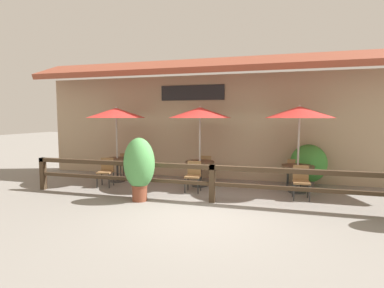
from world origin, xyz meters
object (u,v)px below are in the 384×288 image
Objects in this scene: dining_table_near at (117,163)px; patio_umbrella_far at (300,112)px; chair_middle_streetside at (193,175)px; chair_middle_wallside at (206,167)px; chair_far_wallside at (294,171)px; dining_table_far at (298,171)px; patio_umbrella_middle at (200,113)px; dining_table_middle at (200,166)px; chair_far_streetside at (301,180)px; chair_near_wallside at (127,163)px; potted_plant_corner_fern at (308,164)px; patio_umbrella_near at (116,113)px; potted_plant_tall_tropical at (139,166)px; chair_near_streetside at (106,170)px.

patio_umbrella_far reaches higher than dining_table_near.
chair_middle_wallside is at bearing 85.65° from chair_middle_streetside.
chair_middle_wallside and chair_far_wallside have the same top height.
dining_table_far is (2.90, 0.70, 0.12)m from chair_middle_streetside.
patio_umbrella_middle is 3.41m from chair_far_wallside.
chair_far_streetside reaches higher than dining_table_middle.
chair_middle_streetside reaches higher than dining_table_near.
patio_umbrella_middle reaches higher than dining_table_near.
chair_middle_streetside is (2.85, -1.38, 0.00)m from chair_near_wallside.
chair_near_wallside is 0.35× the size of patio_umbrella_far.
chair_far_wallside is at bearing 92.56° from chair_far_streetside.
potted_plant_corner_fern is (0.37, 0.86, 0.09)m from dining_table_far.
patio_umbrella_far is 1.91m from chair_far_streetside.
patio_umbrella_near is 1.89× the size of potted_plant_corner_fern.
potted_plant_tall_tropical is at bearing 63.50° from chair_middle_wallside.
chair_middle_streetside is 1.00× the size of chair_far_streetside.
chair_near_streetside is 0.97× the size of dining_table_far.
patio_umbrella_near is 3.28m from dining_table_middle.
chair_near_wallside and chair_far_wallside have the same top height.
dining_table_far is 1.03× the size of chair_far_streetside.
dining_table_near is 1.03× the size of chair_middle_streetside.
chair_near_streetside is at bearing 77.59° from chair_near_wallside.
patio_umbrella_far is at bearing 26.64° from potted_plant_tall_tropical.
potted_plant_tall_tropical is (-1.09, -2.02, 0.29)m from dining_table_middle.
patio_umbrella_near is at bearing 78.31° from chair_near_wallside.
dining_table_far is at bearing 10.68° from chair_middle_streetside.
patio_umbrella_near and patio_umbrella_far have the same top height.
patio_umbrella_far is at bearing 159.05° from chair_near_wallside.
chair_middle_wallside is 3.45m from patio_umbrella_far.
dining_table_far is 1.03× the size of chair_far_wallside.
chair_far_wallside is at bearing 13.00° from patio_umbrella_middle.
chair_middle_streetside is at bearing 50.18° from potted_plant_tall_tropical.
chair_middle_streetside is at bearing -166.45° from patio_umbrella_far.
patio_umbrella_near is at bearing -179.51° from patio_umbrella_far.
patio_umbrella_near is at bearing 164.14° from chair_middle_streetside.
chair_near_wallside and chair_far_streetside have the same top height.
chair_far_streetside is (2.94, 0.02, 0.00)m from chair_middle_streetside.
dining_table_near is 1.03× the size of chair_near_wallside.
chair_far_wallside is 0.67× the size of potted_plant_corner_fern.
chair_near_streetside is 1.45m from chair_near_wallside.
potted_plant_corner_fern is (3.27, 1.56, 0.21)m from chair_middle_streetside.
patio_umbrella_far is at bearing -0.55° from patio_umbrella_middle.
potted_plant_corner_fern is at bearing 8.47° from patio_umbrella_near.
potted_plant_corner_fern is (0.42, 0.17, 0.21)m from chair_far_wallside.
dining_table_near is 5.71m from dining_table_far.
dining_table_middle is at bearing 1.54° from patio_umbrella_near.
chair_near_streetside is 3.43m from patio_umbrella_middle.
dining_table_middle is 2.88m from dining_table_far.
potted_plant_tall_tropical reaches higher than chair_near_wallside.
dining_table_near is 2.62m from potted_plant_tall_tropical.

